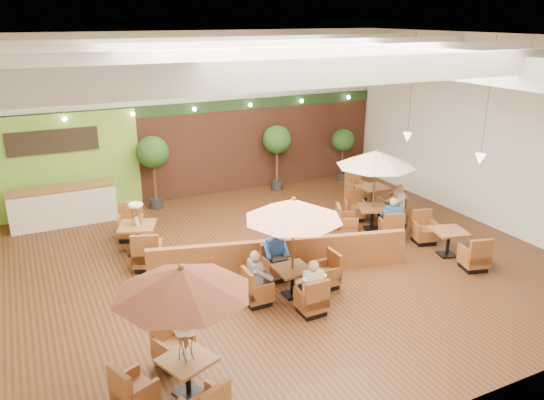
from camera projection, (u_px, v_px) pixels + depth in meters
room at (258, 113)px, 13.40m from camera, size 14.04×14.00×5.52m
service_counter at (63, 206)px, 15.80m from camera, size 3.00×0.75×1.18m
booth_divider at (280, 256)px, 12.83m from camera, size 6.19×1.82×0.88m
table_0 at (180, 304)px, 8.25m from camera, size 2.35×2.49×2.40m
table_1 at (293, 229)px, 11.40m from camera, size 2.27×2.27×2.35m
table_2 at (375, 175)px, 15.03m from camera, size 2.55×2.55×2.44m
table_3 at (138, 236)px, 13.87m from camera, size 1.17×2.89×1.58m
table_4 at (448, 243)px, 13.80m from camera, size 0.98×2.51×0.90m
table_5 at (373, 198)px, 17.18m from camera, size 0.87×2.50×0.93m
topiary_0 at (153, 155)px, 16.73m from camera, size 1.03×1.03×2.39m
topiary_1 at (277, 142)px, 18.55m from camera, size 1.01×1.01×2.34m
topiary_2 at (343, 142)px, 19.78m from camera, size 0.85×0.85×1.97m
diner_0 at (312, 281)px, 10.96m from camera, size 0.40×0.33×0.79m
diner_1 at (276, 250)px, 12.41m from camera, size 0.41×0.34×0.80m
diner_2 at (257, 272)px, 11.34m from camera, size 0.34×0.41×0.81m
diner_3 at (392, 215)px, 14.58m from camera, size 0.45×0.43×0.81m
diner_4 at (398, 201)px, 15.70m from camera, size 0.41×0.45×0.81m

